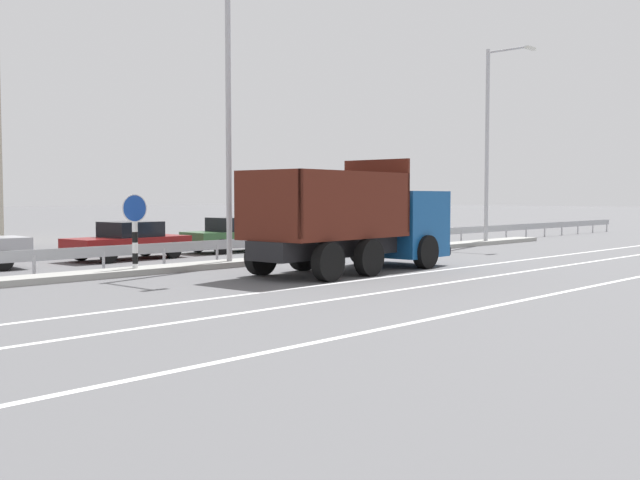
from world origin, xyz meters
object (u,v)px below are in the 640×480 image
object	(u,v)px
street_lamp_2	(490,137)
parked_car_4	(237,234)
parked_car_3	(129,240)
median_road_sign	(135,231)
dump_truck	(369,228)
street_lamp_1	(232,110)

from	to	relation	value
street_lamp_2	parked_car_4	bearing A→B (deg)	155.30
parked_car_3	median_road_sign	bearing A→B (deg)	146.63
median_road_sign	parked_car_3	size ratio (longest dim) A/B	0.51
dump_truck	median_road_sign	bearing A→B (deg)	-126.26
dump_truck	parked_car_3	xyz separation A→B (m)	(-3.19, 8.46, -0.57)
dump_truck	parked_car_3	size ratio (longest dim) A/B	1.67
street_lamp_2	parked_car_3	distance (m)	17.44
parked_car_4	street_lamp_2	bearing A→B (deg)	69.06
dump_truck	street_lamp_1	distance (m)	5.69
dump_truck	street_lamp_2	size ratio (longest dim) A/B	0.83
parked_car_3	dump_truck	bearing A→B (deg)	-162.54
street_lamp_1	street_lamp_2	world-z (taller)	street_lamp_2
dump_truck	street_lamp_2	world-z (taller)	street_lamp_2
street_lamp_2	parked_car_4	distance (m)	12.90
street_lamp_1	parked_car_3	bearing A→B (deg)	98.40
parked_car_4	median_road_sign	bearing A→B (deg)	-54.75
street_lamp_2	street_lamp_1	bearing A→B (deg)	179.91
dump_truck	median_road_sign	size ratio (longest dim) A/B	3.26
parked_car_3	street_lamp_1	bearing A→B (deg)	-174.83
median_road_sign	dump_truck	bearing A→B (deg)	-33.14
dump_truck	street_lamp_1	xyz separation A→B (m)	(-2.47, 3.56, 3.69)
dump_truck	parked_car_3	distance (m)	9.06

